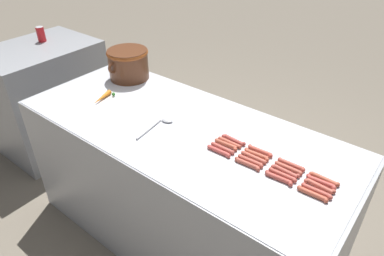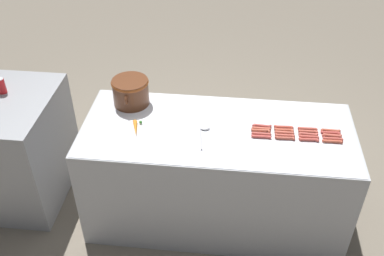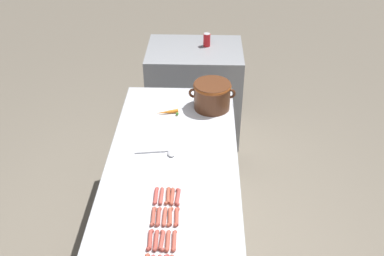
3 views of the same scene
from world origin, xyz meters
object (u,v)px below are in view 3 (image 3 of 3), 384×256
Objects in this scene: hot_dog_7 at (161,196)px; hot_dog_17 at (174,241)px; hot_dog_18 at (177,217)px; bean_pot at (212,94)px; hot_dog_5 at (156,240)px; hot_dog_11 at (167,196)px; hot_dog_2 at (153,216)px; hot_dog_6 at (158,217)px; serving_spoon at (165,153)px; hot_dog_3 at (156,196)px; hot_dog_14 at (170,217)px; back_cabinet at (195,93)px; hot_dog_19 at (178,197)px; hot_dog_10 at (165,217)px; hot_dog_9 at (162,240)px; hot_dog_1 at (150,240)px; soda_can at (207,40)px; hot_dog_15 at (172,196)px; hot_dog_13 at (168,241)px; carrot at (168,112)px.

hot_dog_17 is (0.10, -0.33, 0.00)m from hot_dog_7.
hot_dog_18 is 0.40× the size of bean_pot.
hot_dog_5 is 0.34m from hot_dog_11.
hot_dog_17 is at bearing -53.18° from hot_dog_2.
hot_dog_6 is 0.53× the size of serving_spoon.
hot_dog_14 is (0.09, -0.16, 0.00)m from hot_dog_3.
hot_dog_11 is 1.04m from bean_pot.
hot_dog_14 is at bearing 101.33° from hot_dog_17.
back_cabinet reaches higher than hot_dog_19.
hot_dog_5 is at bearing -100.23° from hot_dog_10.
hot_dog_6 is at bearing 101.26° from hot_dog_9.
bean_pot reaches higher than hot_dog_3.
hot_dog_1 is 2.37m from soda_can.
back_cabinet is at bearing 85.87° from hot_dog_7.
hot_dog_9 is 0.17m from hot_dog_14.
soda_can reaches higher than hot_dog_18.
hot_dog_5 is 0.17m from hot_dog_6.
bean_pot reaches higher than hot_dog_1.
hot_dog_1 is at bearing 177.66° from hot_dog_9.
hot_dog_6 is 1.00× the size of hot_dog_14.
hot_dog_5 is at bearing -95.58° from hot_dog_11.
hot_dog_10 is (0.03, -0.16, 0.00)m from hot_dog_7.
hot_dog_19 is at bearing -2.66° from hot_dog_7.
back_cabinet is 2.16m from hot_dog_18.
soda_can is (0.28, 2.35, 0.11)m from hot_dog_1.
hot_dog_1 is 1.00× the size of hot_dog_18.
hot_dog_10 is (0.03, 0.17, 0.00)m from hot_dog_5.
hot_dog_7 is 1.00× the size of hot_dog_19.
hot_dog_15 and hot_dog_17 have the same top height.
soda_can is (0.16, 2.02, 0.11)m from hot_dog_19.
hot_dog_6 is at bearing -90.48° from hot_dog_7.
soda_can reaches higher than hot_dog_1.
hot_dog_3 is 1.00× the size of hot_dog_19.
hot_dog_1 is 1.00× the size of hot_dog_13.
hot_dog_14 is 0.04m from hot_dog_18.
hot_dog_3 is 1.00× the size of hot_dog_11.
hot_dog_18 reaches higher than serving_spoon.
hot_dog_11 is 0.34m from hot_dog_13.
hot_dog_14 is 0.79× the size of carrot.
hot_dog_11 is 0.79× the size of carrot.
hot_dog_15 is 1.00× the size of hot_dog_18.
hot_dog_9 is at bearing -78.74° from hot_dog_6.
hot_dog_2 is at bearing -100.51° from hot_dog_7.
hot_dog_2 is at bearing -105.71° from bean_pot.
hot_dog_2 is 1.00× the size of hot_dog_11.
hot_dog_2 and hot_dog_18 have the same top height.
hot_dog_9 is at bearing -86.34° from serving_spoon.
bean_pot is 1.98× the size of carrot.
hot_dog_1 is at bearing -110.46° from hot_dog_10.
soda_can is (0.22, 2.02, 0.11)m from hot_dog_11.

